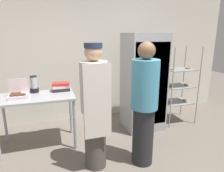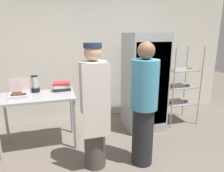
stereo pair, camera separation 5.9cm
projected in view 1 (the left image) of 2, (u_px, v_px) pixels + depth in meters
The scene contains 9 objects.
back_wall at pixel (93, 52), 4.31m from camera, with size 6.40×0.12×2.91m, color silver.
refrigerator at pixel (143, 82), 3.87m from camera, with size 0.72×0.71×1.85m.
baking_rack at pixel (178, 86), 4.17m from camera, with size 0.65×0.52×1.60m.
prep_counter at pixel (36, 102), 3.20m from camera, with size 1.19×0.66×0.88m.
donut_box at pixel (18, 95), 3.08m from camera, with size 0.29×0.24×0.28m.
blender_pitcher at pixel (34, 85), 3.34m from camera, with size 0.14×0.14×0.29m.
binder_stack at pixel (61, 87), 3.46m from camera, with size 0.30×0.22×0.15m.
person_baker at pixel (95, 106), 2.65m from camera, with size 0.37×0.38×1.73m.
person_customer at pixel (144, 105), 2.74m from camera, with size 0.37×0.37×1.74m.
Camera 1 is at (-0.92, -1.94, 1.83)m, focal length 32.00 mm.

